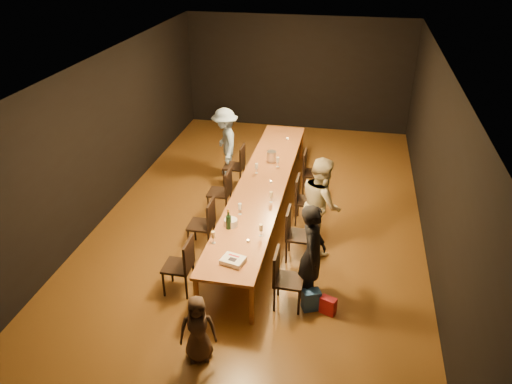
% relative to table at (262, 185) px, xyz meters
% --- Properties ---
extents(ground, '(10.00, 10.00, 0.00)m').
position_rel_table_xyz_m(ground, '(0.00, 0.00, -0.70)').
color(ground, '#492912').
rests_on(ground, ground).
extents(room_shell, '(6.04, 10.04, 3.02)m').
position_rel_table_xyz_m(room_shell, '(0.00, 0.00, 1.38)').
color(room_shell, black).
rests_on(room_shell, ground).
extents(table, '(0.90, 6.00, 0.75)m').
position_rel_table_xyz_m(table, '(0.00, 0.00, 0.00)').
color(table, brown).
rests_on(table, ground).
extents(chair_right_0, '(0.42, 0.42, 0.93)m').
position_rel_table_xyz_m(chair_right_0, '(0.85, -2.40, -0.24)').
color(chair_right_0, black).
rests_on(chair_right_0, ground).
extents(chair_right_1, '(0.42, 0.42, 0.93)m').
position_rel_table_xyz_m(chair_right_1, '(0.85, -1.20, -0.24)').
color(chair_right_1, black).
rests_on(chair_right_1, ground).
extents(chair_right_2, '(0.42, 0.42, 0.93)m').
position_rel_table_xyz_m(chair_right_2, '(0.85, 0.00, -0.24)').
color(chair_right_2, black).
rests_on(chair_right_2, ground).
extents(chair_right_3, '(0.42, 0.42, 0.93)m').
position_rel_table_xyz_m(chair_right_3, '(0.85, 1.20, -0.24)').
color(chair_right_3, black).
rests_on(chair_right_3, ground).
extents(chair_left_0, '(0.42, 0.42, 0.93)m').
position_rel_table_xyz_m(chair_left_0, '(-0.85, -2.40, -0.24)').
color(chair_left_0, black).
rests_on(chair_left_0, ground).
extents(chair_left_1, '(0.42, 0.42, 0.93)m').
position_rel_table_xyz_m(chair_left_1, '(-0.85, -1.20, -0.24)').
color(chair_left_1, black).
rests_on(chair_left_1, ground).
extents(chair_left_2, '(0.42, 0.42, 0.93)m').
position_rel_table_xyz_m(chair_left_2, '(-0.85, 0.00, -0.24)').
color(chair_left_2, black).
rests_on(chair_left_2, ground).
extents(chair_left_3, '(0.42, 0.42, 0.93)m').
position_rel_table_xyz_m(chair_left_3, '(-0.85, 1.20, -0.24)').
color(chair_left_3, black).
rests_on(chair_left_3, ground).
extents(woman_birthday, '(0.38, 0.58, 1.60)m').
position_rel_table_xyz_m(woman_birthday, '(1.15, -2.16, 0.10)').
color(woman_birthday, black).
rests_on(woman_birthday, ground).
extents(woman_tan, '(0.87, 0.98, 1.69)m').
position_rel_table_xyz_m(woman_tan, '(1.15, -0.74, 0.14)').
color(woman_tan, beige).
rests_on(woman_tan, ground).
extents(man_blue, '(0.93, 1.16, 1.57)m').
position_rel_table_xyz_m(man_blue, '(-1.15, 1.65, 0.08)').
color(man_blue, '#84A2CC').
rests_on(man_blue, ground).
extents(child, '(0.55, 0.44, 0.98)m').
position_rel_table_xyz_m(child, '(-0.14, -3.65, -0.21)').
color(child, '#3E2D23').
rests_on(child, ground).
extents(gift_bag_red, '(0.26, 0.20, 0.27)m').
position_rel_table_xyz_m(gift_bag_red, '(1.45, -2.47, -0.57)').
color(gift_bag_red, red).
rests_on(gift_bag_red, ground).
extents(gift_bag_blue, '(0.31, 0.26, 0.32)m').
position_rel_table_xyz_m(gift_bag_blue, '(1.19, -2.42, -0.54)').
color(gift_bag_blue, '#234A98').
rests_on(gift_bag_blue, ground).
extents(birthday_cake, '(0.37, 0.32, 0.08)m').
position_rel_table_xyz_m(birthday_cake, '(0.05, -2.53, 0.09)').
color(birthday_cake, white).
rests_on(birthday_cake, table).
extents(plate_stack, '(0.26, 0.26, 0.12)m').
position_rel_table_xyz_m(plate_stack, '(-0.22, -1.58, 0.11)').
color(plate_stack, silver).
rests_on(plate_stack, table).
extents(champagne_bottle, '(0.10, 0.10, 0.36)m').
position_rel_table_xyz_m(champagne_bottle, '(-0.23, -1.66, 0.23)').
color(champagne_bottle, black).
rests_on(champagne_bottle, table).
extents(ice_bucket, '(0.21, 0.21, 0.21)m').
position_rel_table_xyz_m(ice_bucket, '(-0.00, 0.99, 0.15)').
color(ice_bucket, silver).
rests_on(ice_bucket, table).
extents(wineglass_0, '(0.06, 0.06, 0.21)m').
position_rel_table_xyz_m(wineglass_0, '(-0.35, -2.11, 0.15)').
color(wineglass_0, beige).
rests_on(wineglass_0, table).
extents(wineglass_1, '(0.06, 0.06, 0.21)m').
position_rel_table_xyz_m(wineglass_1, '(0.31, -1.77, 0.15)').
color(wineglass_1, beige).
rests_on(wineglass_1, table).
extents(wineglass_2, '(0.06, 0.06, 0.21)m').
position_rel_table_xyz_m(wineglass_2, '(-0.15, -1.20, 0.15)').
color(wineglass_2, silver).
rests_on(wineglass_2, table).
extents(wineglass_3, '(0.06, 0.06, 0.21)m').
position_rel_table_xyz_m(wineglass_3, '(0.28, -0.70, 0.15)').
color(wineglass_3, beige).
rests_on(wineglass_3, table).
extents(wineglass_4, '(0.06, 0.06, 0.21)m').
position_rel_table_xyz_m(wineglass_4, '(-0.19, 0.38, 0.15)').
color(wineglass_4, silver).
rests_on(wineglass_4, table).
extents(wineglass_5, '(0.06, 0.06, 0.21)m').
position_rel_table_xyz_m(wineglass_5, '(0.17, 0.75, 0.15)').
color(wineglass_5, silver).
rests_on(wineglass_5, table).
extents(tealight_near, '(0.05, 0.05, 0.03)m').
position_rel_table_xyz_m(tealight_near, '(0.15, -1.97, 0.06)').
color(tealight_near, '#B2B7B2').
rests_on(tealight_near, table).
extents(tealight_mid, '(0.05, 0.05, 0.03)m').
position_rel_table_xyz_m(tealight_mid, '(0.15, 0.05, 0.06)').
color(tealight_mid, '#B2B7B2').
rests_on(tealight_mid, table).
extents(tealight_far, '(0.05, 0.05, 0.03)m').
position_rel_table_xyz_m(tealight_far, '(0.15, 2.20, 0.06)').
color(tealight_far, '#B2B7B2').
rests_on(tealight_far, table).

